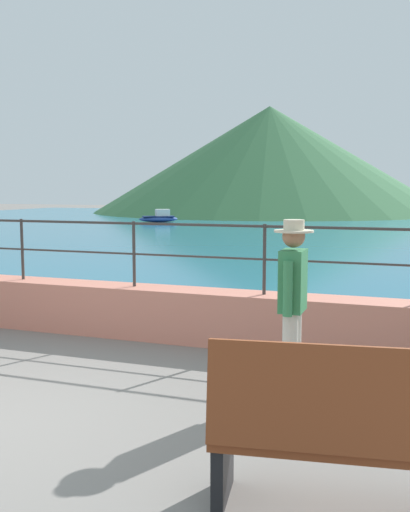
% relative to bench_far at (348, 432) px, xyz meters
% --- Properties ---
extents(promenade_wall, '(20.00, 0.56, 0.70)m').
position_rel_bench_far_xyz_m(promenade_wall, '(-3.27, 3.64, -0.21)').
color(promenade_wall, tan).
rests_on(promenade_wall, ground).
extents(railing, '(18.44, 0.04, 0.90)m').
position_rel_bench_far_xyz_m(railing, '(-3.27, 3.64, 0.76)').
color(railing, '#383330').
rests_on(railing, promenade_wall).
extents(lake_water, '(64.00, 44.32, 0.06)m').
position_rel_bench_far_xyz_m(lake_water, '(-3.27, 26.28, -0.53)').
color(lake_water, '#236B89').
rests_on(lake_water, ground).
extents(hill_main, '(29.88, 29.88, 8.93)m').
position_rel_bench_far_xyz_m(hill_main, '(-11.38, 45.38, 3.91)').
color(hill_main, '#33663D').
rests_on(hill_main, ground).
extents(bench_far, '(1.76, 0.80, 1.13)m').
position_rel_bench_far_xyz_m(bench_far, '(0.00, 0.00, 0.00)').
color(bench_far, brown).
rests_on(bench_far, ground).
extents(person_walking, '(0.38, 0.57, 1.75)m').
position_rel_bench_far_xyz_m(person_walking, '(-0.74, 2.00, 0.42)').
color(person_walking, beige).
rests_on(person_walking, ground).
extents(boat_0, '(2.41, 2.03, 0.76)m').
position_rel_bench_far_xyz_m(boat_0, '(-13.87, 28.07, -0.23)').
color(boat_0, '#2D4C9E').
rests_on(boat_0, lake_water).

